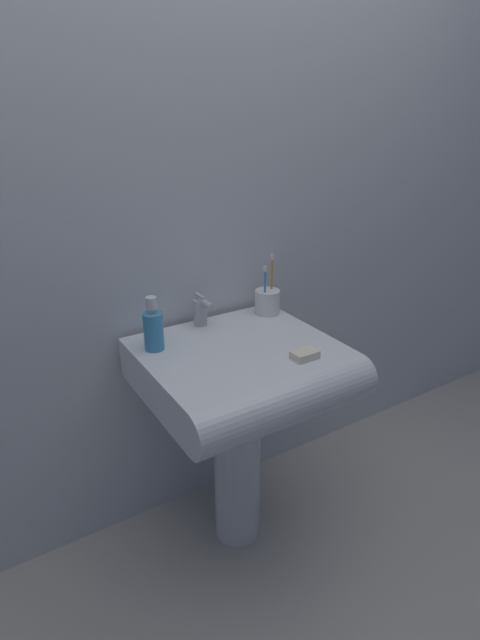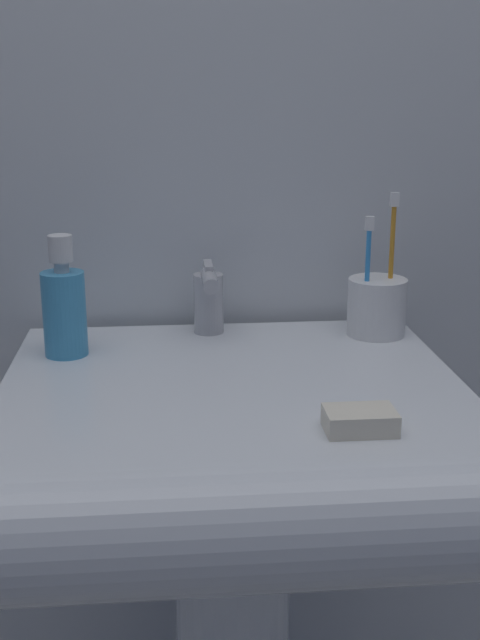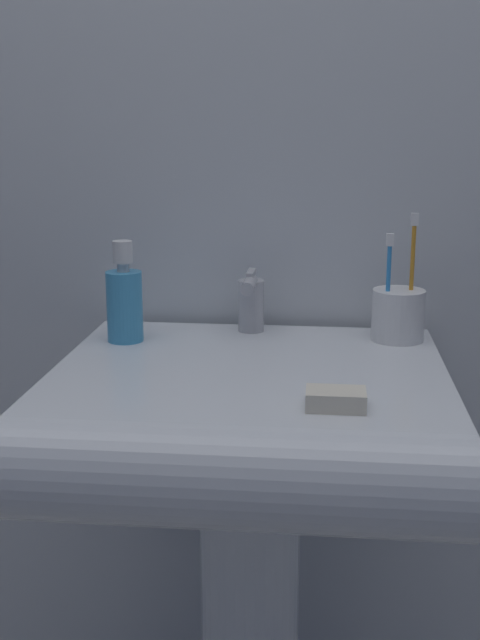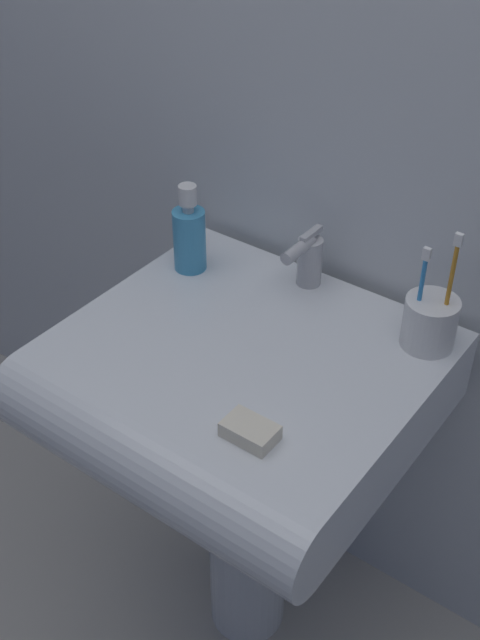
# 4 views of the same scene
# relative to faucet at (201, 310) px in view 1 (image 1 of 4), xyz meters

# --- Properties ---
(ground_plane) EXTENTS (6.00, 6.00, 0.00)m
(ground_plane) POSITION_rel_faucet_xyz_m (0.02, -0.19, -0.80)
(ground_plane) COLOR #ADA89E
(ground_plane) RESTS_ON ground
(wall_back) EXTENTS (5.00, 0.05, 2.40)m
(wall_back) POSITION_rel_faucet_xyz_m (0.02, 0.09, 0.40)
(wall_back) COLOR silver
(wall_back) RESTS_ON ground
(sink_pedestal) EXTENTS (0.16, 0.16, 0.61)m
(sink_pedestal) POSITION_rel_faucet_xyz_m (0.02, -0.19, -0.49)
(sink_pedestal) COLOR white
(sink_pedestal) RESTS_ON ground
(sink_basin) EXTENTS (0.57, 0.55, 0.13)m
(sink_basin) POSITION_rel_faucet_xyz_m (0.02, -0.25, -0.12)
(sink_basin) COLOR white
(sink_basin) RESTS_ON sink_pedestal
(faucet) EXTENTS (0.04, 0.11, 0.11)m
(faucet) POSITION_rel_faucet_xyz_m (0.00, 0.00, 0.00)
(faucet) COLOR #B7B7BC
(faucet) RESTS_ON sink_basin
(toothbrush_cup) EXTENTS (0.09, 0.09, 0.21)m
(toothbrush_cup) POSITION_rel_faucet_xyz_m (0.25, -0.03, -0.01)
(toothbrush_cup) COLOR white
(toothbrush_cup) RESTS_ON sink_basin
(soap_bottle) EXTENTS (0.06, 0.06, 0.17)m
(soap_bottle) POSITION_rel_faucet_xyz_m (-0.20, -0.08, 0.01)
(soap_bottle) COLOR #3F99CC
(soap_bottle) RESTS_ON sink_basin
(bar_soap) EXTENTS (0.08, 0.05, 0.02)m
(bar_soap) POSITION_rel_faucet_xyz_m (0.14, -0.36, -0.04)
(bar_soap) COLOR silver
(bar_soap) RESTS_ON sink_basin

